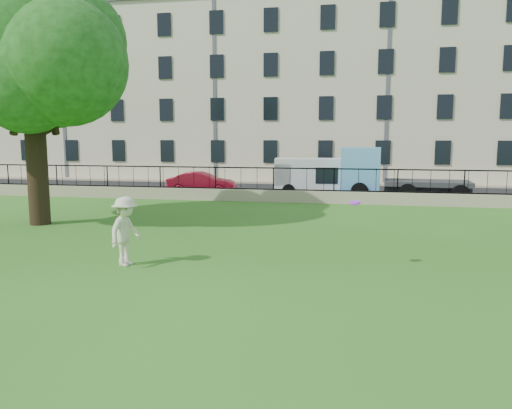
% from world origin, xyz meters
% --- Properties ---
extents(ground, '(120.00, 120.00, 0.00)m').
position_xyz_m(ground, '(0.00, 0.00, 0.00)').
color(ground, '#285F16').
rests_on(ground, ground).
extents(retaining_wall, '(50.00, 0.40, 0.60)m').
position_xyz_m(retaining_wall, '(0.00, 12.00, 0.30)').
color(retaining_wall, tan).
rests_on(retaining_wall, ground).
extents(iron_railing, '(50.00, 0.05, 1.13)m').
position_xyz_m(iron_railing, '(0.00, 12.00, 1.15)').
color(iron_railing, black).
rests_on(iron_railing, retaining_wall).
extents(street, '(60.00, 9.00, 0.01)m').
position_xyz_m(street, '(0.00, 16.70, 0.01)').
color(street, black).
rests_on(street, ground).
extents(sidewalk, '(60.00, 1.40, 0.12)m').
position_xyz_m(sidewalk, '(0.00, 21.90, 0.06)').
color(sidewalk, tan).
rests_on(sidewalk, ground).
extents(building_row, '(56.40, 10.40, 13.80)m').
position_xyz_m(building_row, '(0.00, 27.57, 6.92)').
color(building_row, beige).
rests_on(building_row, ground).
extents(tree, '(7.86, 6.06, 9.60)m').
position_xyz_m(tree, '(-7.67, 4.02, 6.32)').
color(tree, black).
rests_on(tree, ground).
extents(man, '(0.84, 1.24, 1.77)m').
position_xyz_m(man, '(-1.67, -1.03, 0.88)').
color(man, beige).
rests_on(man, ground).
extents(frisbee, '(0.27, 0.28, 0.12)m').
position_xyz_m(frisbee, '(4.00, -0.26, 1.66)').
color(frisbee, '#AF29ED').
extents(red_sedan, '(3.97, 1.76, 1.27)m').
position_xyz_m(red_sedan, '(-4.50, 14.40, 0.63)').
color(red_sedan, '#A3142B').
rests_on(red_sedan, street).
extents(white_van, '(5.05, 2.44, 2.04)m').
position_xyz_m(white_van, '(2.00, 15.40, 1.02)').
color(white_van, silver).
rests_on(white_van, street).
extents(blue_truck, '(6.50, 2.63, 2.68)m').
position_xyz_m(blue_truck, '(6.50, 14.66, 1.34)').
color(blue_truck, '#5FA8DF').
rests_on(blue_truck, street).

